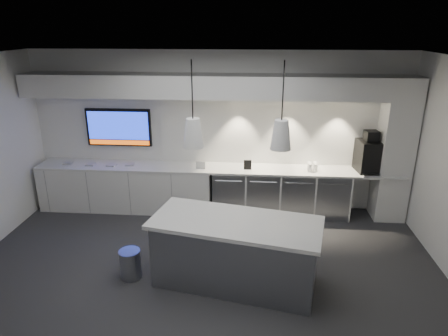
# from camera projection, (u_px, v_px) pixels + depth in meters

# --- Properties ---
(floor) EXTENTS (7.00, 7.00, 0.00)m
(floor) POSITION_uv_depth(u_px,v_px,m) (202.00, 277.00, 5.72)
(floor) COLOR #2F2F31
(floor) RESTS_ON ground
(ceiling) EXTENTS (7.00, 7.00, 0.00)m
(ceiling) POSITION_uv_depth(u_px,v_px,m) (197.00, 62.00, 4.71)
(ceiling) COLOR black
(ceiling) RESTS_ON wall_back
(wall_back) EXTENTS (7.00, 0.00, 7.00)m
(wall_back) POSITION_uv_depth(u_px,v_px,m) (218.00, 132.00, 7.56)
(wall_back) COLOR white
(wall_back) RESTS_ON floor
(wall_front) EXTENTS (7.00, 0.00, 7.00)m
(wall_front) POSITION_uv_depth(u_px,v_px,m) (153.00, 307.00, 2.87)
(wall_front) COLOR white
(wall_front) RESTS_ON floor
(back_counter) EXTENTS (6.80, 0.65, 0.04)m
(back_counter) POSITION_uv_depth(u_px,v_px,m) (216.00, 168.00, 7.46)
(back_counter) COLOR silver
(back_counter) RESTS_ON left_base_cabinets
(left_base_cabinets) EXTENTS (3.30, 0.63, 0.86)m
(left_base_cabinets) POSITION_uv_depth(u_px,v_px,m) (127.00, 188.00, 7.75)
(left_base_cabinets) COLOR white
(left_base_cabinets) RESTS_ON floor
(fridge_unit_a) EXTENTS (0.60, 0.61, 0.85)m
(fridge_unit_a) POSITION_uv_depth(u_px,v_px,m) (230.00, 191.00, 7.60)
(fridge_unit_a) COLOR #919499
(fridge_unit_a) RESTS_ON floor
(fridge_unit_b) EXTENTS (0.60, 0.61, 0.85)m
(fridge_unit_b) POSITION_uv_depth(u_px,v_px,m) (263.00, 192.00, 7.55)
(fridge_unit_b) COLOR #919499
(fridge_unit_b) RESTS_ON floor
(fridge_unit_c) EXTENTS (0.60, 0.61, 0.85)m
(fridge_unit_c) POSITION_uv_depth(u_px,v_px,m) (296.00, 193.00, 7.50)
(fridge_unit_c) COLOR #919499
(fridge_unit_c) RESTS_ON floor
(fridge_unit_d) EXTENTS (0.60, 0.61, 0.85)m
(fridge_unit_d) POSITION_uv_depth(u_px,v_px,m) (330.00, 194.00, 7.46)
(fridge_unit_d) COLOR #919499
(fridge_unit_d) RESTS_ON floor
(backsplash) EXTENTS (4.60, 0.03, 1.30)m
(backsplash) POSITION_uv_depth(u_px,v_px,m) (282.00, 131.00, 7.43)
(backsplash) COLOR white
(backsplash) RESTS_ON wall_back
(soffit) EXTENTS (6.90, 0.60, 0.40)m
(soffit) POSITION_uv_depth(u_px,v_px,m) (216.00, 86.00, 6.97)
(soffit) COLOR white
(soffit) RESTS_ON wall_back
(column) EXTENTS (0.55, 0.55, 2.60)m
(column) POSITION_uv_depth(u_px,v_px,m) (395.00, 150.00, 7.11)
(column) COLOR white
(column) RESTS_ON floor
(wall_tv) EXTENTS (1.25, 0.07, 0.72)m
(wall_tv) POSITION_uv_depth(u_px,v_px,m) (119.00, 127.00, 7.63)
(wall_tv) COLOR black
(wall_tv) RESTS_ON wall_back
(island) EXTENTS (2.41, 1.41, 0.96)m
(island) POSITION_uv_depth(u_px,v_px,m) (235.00, 252.00, 5.45)
(island) COLOR #919499
(island) RESTS_ON floor
(bin) EXTENTS (0.37, 0.37, 0.42)m
(bin) POSITION_uv_depth(u_px,v_px,m) (130.00, 264.00, 5.66)
(bin) COLOR #919499
(bin) RESTS_ON floor
(coffee_machine) EXTENTS (0.46, 0.62, 0.75)m
(coffee_machine) POSITION_uv_depth(u_px,v_px,m) (369.00, 155.00, 7.17)
(coffee_machine) COLOR black
(coffee_machine) RESTS_ON back_counter
(sign_black) EXTENTS (0.14, 0.02, 0.18)m
(sign_black) POSITION_uv_depth(u_px,v_px,m) (248.00, 165.00, 7.31)
(sign_black) COLOR black
(sign_black) RESTS_ON back_counter
(sign_white) EXTENTS (0.18, 0.05, 0.14)m
(sign_white) POSITION_uv_depth(u_px,v_px,m) (201.00, 165.00, 7.35)
(sign_white) COLOR silver
(sign_white) RESTS_ON back_counter
(cup_cluster) EXTENTS (0.18, 0.18, 0.15)m
(cup_cluster) POSITION_uv_depth(u_px,v_px,m) (312.00, 167.00, 7.25)
(cup_cluster) COLOR white
(cup_cluster) RESTS_ON back_counter
(tray_a) EXTENTS (0.18, 0.18, 0.02)m
(tray_a) POSITION_uv_depth(u_px,v_px,m) (68.00, 163.00, 7.63)
(tray_a) COLOR #ACACAC
(tray_a) RESTS_ON back_counter
(tray_b) EXTENTS (0.16, 0.16, 0.02)m
(tray_b) POSITION_uv_depth(u_px,v_px,m) (90.00, 164.00, 7.57)
(tray_b) COLOR #ACACAC
(tray_b) RESTS_ON back_counter
(tray_c) EXTENTS (0.17, 0.17, 0.02)m
(tray_c) POSITION_uv_depth(u_px,v_px,m) (111.00, 165.00, 7.54)
(tray_c) COLOR #ACACAC
(tray_c) RESTS_ON back_counter
(tray_d) EXTENTS (0.18, 0.18, 0.02)m
(tray_d) POSITION_uv_depth(u_px,v_px,m) (130.00, 164.00, 7.57)
(tray_d) COLOR #ACACAC
(tray_d) RESTS_ON back_counter
(pendant_left) EXTENTS (0.26, 0.26, 1.07)m
(pendant_left) POSITION_uv_depth(u_px,v_px,m) (193.00, 133.00, 4.92)
(pendant_left) COLOR white
(pendant_left) RESTS_ON ceiling
(pendant_right) EXTENTS (0.26, 0.26, 1.07)m
(pendant_right) POSITION_uv_depth(u_px,v_px,m) (281.00, 134.00, 4.84)
(pendant_right) COLOR white
(pendant_right) RESTS_ON ceiling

